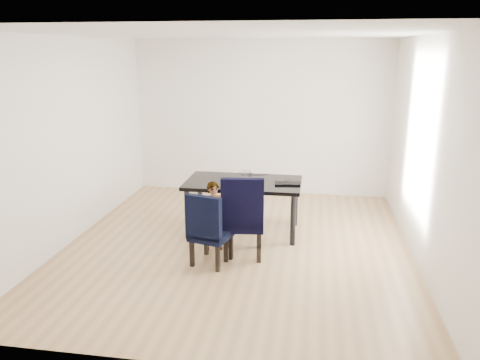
% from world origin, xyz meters
% --- Properties ---
extents(floor, '(4.50, 5.00, 0.01)m').
position_xyz_m(floor, '(0.00, 0.00, -0.01)').
color(floor, tan).
rests_on(floor, ground).
extents(ceiling, '(4.50, 5.00, 0.01)m').
position_xyz_m(ceiling, '(0.00, 0.00, 2.71)').
color(ceiling, white).
rests_on(ceiling, wall_back).
extents(wall_back, '(4.50, 0.01, 2.70)m').
position_xyz_m(wall_back, '(0.00, 2.50, 1.35)').
color(wall_back, white).
rests_on(wall_back, ground).
extents(wall_front, '(4.50, 0.01, 2.70)m').
position_xyz_m(wall_front, '(0.00, -2.50, 1.35)').
color(wall_front, silver).
rests_on(wall_front, ground).
extents(wall_left, '(0.01, 5.00, 2.70)m').
position_xyz_m(wall_left, '(-2.25, 0.00, 1.35)').
color(wall_left, silver).
rests_on(wall_left, ground).
extents(wall_right, '(0.01, 5.00, 2.70)m').
position_xyz_m(wall_right, '(2.25, 0.00, 1.35)').
color(wall_right, silver).
rests_on(wall_right, ground).
extents(dining_table, '(1.60, 0.90, 0.75)m').
position_xyz_m(dining_table, '(0.00, 0.50, 0.38)').
color(dining_table, black).
rests_on(dining_table, floor).
extents(chair_left, '(0.54, 0.55, 0.91)m').
position_xyz_m(chair_left, '(-0.22, -0.57, 0.45)').
color(chair_left, black).
rests_on(chair_left, floor).
extents(chair_right, '(0.56, 0.58, 1.06)m').
position_xyz_m(chair_right, '(0.12, -0.28, 0.53)').
color(chair_right, black).
rests_on(chair_right, floor).
extents(child, '(0.38, 0.31, 0.91)m').
position_xyz_m(child, '(-0.28, -0.16, 0.45)').
color(child, orange).
rests_on(child, floor).
extents(plate, '(0.29, 0.29, 0.01)m').
position_xyz_m(plate, '(-0.18, 0.42, 0.76)').
color(plate, white).
rests_on(plate, dining_table).
extents(sandwich, '(0.15, 0.08, 0.06)m').
position_xyz_m(sandwich, '(-0.18, 0.41, 0.79)').
color(sandwich, '#C47046').
rests_on(sandwich, plate).
extents(laptop, '(0.38, 0.27, 0.03)m').
position_xyz_m(laptop, '(0.62, 0.49, 0.76)').
color(laptop, black).
rests_on(laptop, dining_table).
extents(cable_tangle, '(0.17, 0.17, 0.01)m').
position_xyz_m(cable_tangle, '(-0.00, 0.85, 0.75)').
color(cable_tangle, black).
rests_on(cable_tangle, dining_table).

